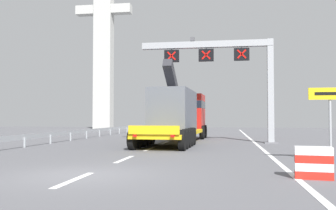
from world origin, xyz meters
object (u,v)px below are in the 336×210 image
Objects in this scene: heavy_haul_truck_yellow at (180,114)px; crash_barrier_striped at (313,163)px; overhead_lane_gantry at (227,62)px; exit_sign_yellow at (330,106)px; bridge_pylon_distant at (104,30)px.

crash_barrier_striped is (5.71, -15.60, -1.54)m from heavy_haul_truck_yellow.
overhead_lane_gantry is at bearing 98.96° from crash_barrier_striped.
exit_sign_yellow is at bearing -70.27° from overhead_lane_gantry.
heavy_haul_truck_yellow is at bearing 166.55° from overhead_lane_gantry.
bridge_pylon_distant reaches higher than overhead_lane_gantry.
bridge_pylon_distant is (-15.95, 29.87, 13.75)m from heavy_haul_truck_yellow.
bridge_pylon_distant reaches higher than crash_barrier_striped.
exit_sign_yellow reaches higher than crash_barrier_striped.
crash_barrier_striped is 52.64m from bridge_pylon_distant.
bridge_pylon_distant is at bearing 122.22° from overhead_lane_gantry.
crash_barrier_striped is (-1.54, -4.01, -1.73)m from exit_sign_yellow.
heavy_haul_truck_yellow is at bearing -61.89° from bridge_pylon_distant.
crash_barrier_striped is at bearing -64.52° from bridge_pylon_distant.
heavy_haul_truck_yellow reaches higher than exit_sign_yellow.
heavy_haul_truck_yellow is at bearing 122.01° from exit_sign_yellow.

